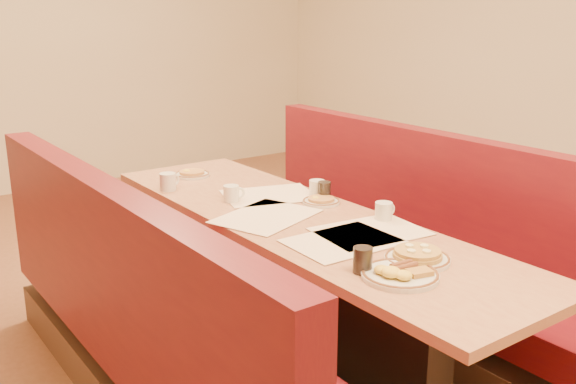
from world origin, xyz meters
TOP-DOWN VIEW (x-y plane):
  - ground at (0.00, 0.00)m, footprint 8.00×8.00m
  - diner_table at (0.00, 0.00)m, footprint 0.70×2.50m
  - booth_left at (-0.73, 0.00)m, footprint 0.55×2.50m
  - booth_right at (0.73, 0.00)m, footprint 0.55×2.50m
  - placemat_near_left at (-0.06, -0.38)m, footprint 0.45×0.34m
  - placemat_near_right at (0.12, -0.35)m, footprint 0.48×0.39m
  - placemat_far_left at (-0.12, 0.08)m, footprint 0.54×0.47m
  - placemat_far_right at (0.09, 0.36)m, footprint 0.53×0.46m
  - pancake_plate at (0.04, -0.70)m, footprint 0.25×0.25m
  - eggs_plate at (-0.13, -0.77)m, footprint 0.28×0.28m
  - extra_plate_mid at (0.22, 0.11)m, footprint 0.18×0.18m
  - extra_plate_far at (-0.04, 0.96)m, footprint 0.20×0.20m
  - coffee_mug_a at (0.28, -0.27)m, footprint 0.11×0.08m
  - coffee_mug_b at (-0.12, 0.39)m, footprint 0.11×0.08m
  - coffee_mug_c at (0.28, 0.22)m, footprint 0.11×0.08m
  - coffee_mug_d at (-0.28, 0.77)m, footprint 0.12×0.09m
  - soda_tumbler_near at (-0.20, -0.66)m, footprint 0.07×0.07m
  - soda_tumbler_mid at (0.28, 0.16)m, footprint 0.07×0.07m

SIDE VIEW (x-z plane):
  - ground at x=0.00m, z-range 0.00..0.00m
  - booth_left at x=-0.73m, z-range -0.16..0.89m
  - booth_right at x=0.73m, z-range -0.16..0.89m
  - diner_table at x=0.00m, z-range 0.00..0.75m
  - placemat_near_left at x=-0.06m, z-range 0.75..0.76m
  - placemat_near_right at x=0.12m, z-range 0.75..0.76m
  - placemat_far_left at x=-0.12m, z-range 0.75..0.76m
  - placemat_far_right at x=0.09m, z-range 0.75..0.76m
  - extra_plate_mid at x=0.22m, z-range 0.74..0.78m
  - extra_plate_far at x=-0.04m, z-range 0.74..0.78m
  - eggs_plate at x=-0.13m, z-range 0.74..0.79m
  - pancake_plate at x=0.04m, z-range 0.74..0.80m
  - coffee_mug_b at x=-0.12m, z-range 0.75..0.83m
  - coffee_mug_a at x=0.28m, z-range 0.75..0.83m
  - coffee_mug_c at x=0.28m, z-range 0.75..0.84m
  - soda_tumbler_mid at x=0.28m, z-range 0.75..0.84m
  - coffee_mug_d at x=-0.28m, z-range 0.75..0.84m
  - soda_tumbler_near at x=-0.20m, z-range 0.75..0.85m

